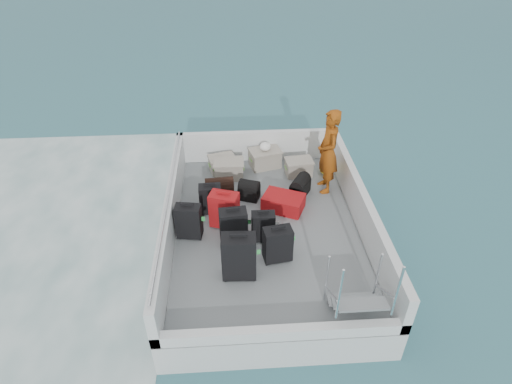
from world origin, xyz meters
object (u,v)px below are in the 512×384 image
suitcase_6 (278,245)px  crate_1 (229,170)px  suitcase_4 (233,227)px  crate_3 (299,168)px  suitcase_3 (239,257)px  crate_2 (265,159)px  suitcase_1 (189,222)px  passenger (328,152)px  suitcase_8 (283,202)px  crate_0 (222,164)px  suitcase_7 (263,227)px  suitcase_5 (224,210)px  suitcase_2 (210,199)px

suitcase_6 → crate_1: suitcase_6 is taller
suitcase_4 → crate_3: size_ratio=1.27×
suitcase_3 → crate_3: suitcase_3 is taller
crate_1 → crate_2: crate_2 is taller
suitcase_1 → suitcase_4: size_ratio=0.96×
crate_3 → passenger: bearing=-51.9°
suitcase_4 → passenger: (1.92, 1.55, 0.53)m
suitcase_3 → suitcase_4: bearing=97.3°
suitcase_3 → suitcase_4: size_ratio=1.17×
crate_1 → suitcase_8: bearing=-49.2°
suitcase_1 → crate_0: (0.58, 2.17, -0.17)m
suitcase_7 → passenger: 2.13m
suitcase_7 → crate_1: bearing=106.9°
crate_3 → suitcase_8: bearing=-111.6°
suitcase_4 → crate_1: (-0.06, 2.12, -0.17)m
suitcase_5 → passenger: (2.07, 1.06, 0.53)m
suitcase_1 → suitcase_5: 0.68m
crate_1 → crate_2: size_ratio=0.95×
crate_2 → suitcase_4: bearing=-106.8°
crate_0 → crate_3: bearing=-9.1°
suitcase_4 → suitcase_7: 0.52m
passenger → crate_0: bearing=-114.8°
crate_1 → suitcase_4: bearing=-88.5°
suitcase_6 → crate_2: 2.98m
suitcase_3 → suitcase_8: (0.91, 1.72, -0.25)m
crate_3 → suitcase_1: bearing=-139.6°
suitcase_5 → crate_2: suitcase_5 is taller
suitcase_3 → crate_2: 3.39m
crate_2 → passenger: passenger is taller
crate_1 → crate_3: bearing=0.1°
suitcase_2 → crate_1: 1.27m
suitcase_1 → suitcase_6: (1.50, -0.68, -0.01)m
suitcase_6 → crate_1: (-0.77, 2.59, -0.14)m
crate_3 → crate_0: bearing=170.9°
suitcase_4 → crate_0: 2.41m
suitcase_4 → suitcase_6: size_ratio=1.08×
suitcase_5 → crate_2: size_ratio=1.10×
suitcase_8 → crate_0: crate_0 is taller
suitcase_8 → passenger: 1.34m
crate_0 → crate_1: (0.14, -0.27, 0.02)m
suitcase_3 → suitcase_8: 1.96m
suitcase_2 → suitcase_7: bearing=-44.7°
crate_0 → crate_2: bearing=7.1°
suitcase_3 → suitcase_6: suitcase_3 is taller
suitcase_6 → crate_3: 2.70m
suitcase_3 → suitcase_6: 0.73m
suitcase_5 → suitcase_4: bearing=-54.4°
suitcase_8 → crate_3: (0.48, 1.21, 0.01)m
suitcase_1 → suitcase_3: 1.33m
suitcase_1 → suitcase_2: size_ratio=1.11×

